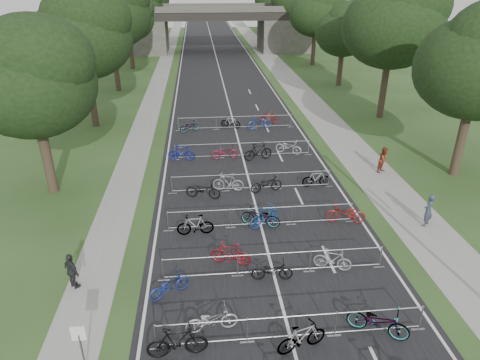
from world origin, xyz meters
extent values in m
cube|color=black|center=(0.00, 50.00, 0.01)|extent=(11.00, 140.00, 0.01)
cube|color=gray|center=(8.00, 50.00, 0.01)|extent=(3.00, 140.00, 0.01)
cube|color=gray|center=(-7.50, 50.00, 0.01)|extent=(2.00, 140.00, 0.01)
cube|color=silver|center=(0.00, 50.00, 0.00)|extent=(0.12, 140.00, 0.00)
cube|color=#44433D|center=(-11.50, 65.00, 2.50)|extent=(8.00, 8.00, 5.00)
cube|color=#44433D|center=(11.50, 65.00, 2.50)|extent=(8.00, 8.00, 5.00)
cube|color=black|center=(0.00, 65.00, 5.60)|extent=(30.00, 8.00, 1.20)
cube|color=#44433D|center=(0.00, 61.20, 6.60)|extent=(30.00, 0.40, 0.90)
cube|color=#44433D|center=(0.00, 68.80, 6.60)|extent=(30.00, 0.40, 0.90)
cylinder|color=#4C4C51|center=(-6.80, 3.00, 0.75)|extent=(0.06, 0.06, 1.50)
cube|color=white|center=(-6.80, 3.00, 1.55)|extent=(0.45, 0.04, 0.55)
cylinder|color=#33261C|center=(-11.50, 16.00, 2.10)|extent=(0.56, 0.56, 4.20)
ellipsoid|color=black|center=(-11.50, 16.00, 6.22)|extent=(6.72, 6.72, 5.51)
sphere|color=black|center=(-10.90, 15.50, 7.56)|extent=(5.38, 5.38, 5.38)
sphere|color=black|center=(-12.00, 16.50, 5.38)|extent=(4.37, 4.37, 4.37)
cylinder|color=#33261C|center=(13.00, 16.00, 2.24)|extent=(0.56, 0.56, 4.48)
ellipsoid|color=black|center=(13.00, 16.00, 6.63)|extent=(7.17, 7.17, 5.88)
sphere|color=black|center=(12.50, 16.50, 5.73)|extent=(4.66, 4.66, 4.66)
cylinder|color=#33261C|center=(-11.50, 28.00, 2.36)|extent=(0.56, 0.56, 4.72)
ellipsoid|color=black|center=(-11.50, 28.00, 6.99)|extent=(7.56, 7.56, 6.20)
sphere|color=black|center=(-10.90, 27.50, 8.50)|extent=(6.05, 6.05, 6.05)
sphere|color=black|center=(-12.00, 28.50, 6.05)|extent=(4.91, 4.91, 4.91)
cylinder|color=#33261C|center=(13.00, 28.00, 2.55)|extent=(0.56, 0.56, 5.11)
ellipsoid|color=black|center=(13.00, 28.00, 7.56)|extent=(8.18, 8.18, 6.70)
sphere|color=black|center=(13.60, 27.50, 9.20)|extent=(6.54, 6.54, 6.54)
sphere|color=black|center=(12.50, 28.50, 6.54)|extent=(5.31, 5.31, 5.31)
cylinder|color=#33261C|center=(-11.50, 40.00, 2.62)|extent=(0.56, 0.56, 5.25)
ellipsoid|color=black|center=(-11.50, 40.00, 7.77)|extent=(8.40, 8.40, 6.89)
sphere|color=black|center=(-12.00, 40.50, 6.72)|extent=(5.46, 5.46, 5.46)
cylinder|color=#33261C|center=(13.00, 40.00, 1.92)|extent=(0.56, 0.56, 3.85)
ellipsoid|color=black|center=(13.00, 40.00, 5.70)|extent=(6.16, 6.16, 5.05)
sphere|color=black|center=(13.60, 39.50, 6.93)|extent=(4.93, 4.93, 4.93)
sphere|color=black|center=(12.50, 40.50, 4.93)|extent=(4.00, 4.00, 4.00)
cylinder|color=#33261C|center=(-11.50, 52.00, 2.10)|extent=(0.56, 0.56, 4.20)
ellipsoid|color=black|center=(-11.50, 52.00, 6.22)|extent=(6.72, 6.72, 5.51)
sphere|color=black|center=(-10.90, 51.50, 7.56)|extent=(5.38, 5.38, 5.38)
sphere|color=black|center=(-12.00, 52.50, 5.38)|extent=(4.37, 4.37, 4.37)
cylinder|color=#33261C|center=(13.00, 52.00, 2.24)|extent=(0.56, 0.56, 4.48)
ellipsoid|color=black|center=(13.00, 52.00, 6.63)|extent=(7.17, 7.17, 5.88)
sphere|color=black|center=(13.60, 51.50, 8.06)|extent=(5.73, 5.73, 5.73)
sphere|color=black|center=(12.50, 52.50, 5.73)|extent=(4.66, 4.66, 4.66)
cylinder|color=#33261C|center=(-11.50, 64.00, 2.36)|extent=(0.56, 0.56, 4.72)
ellipsoid|color=black|center=(-11.50, 64.00, 6.99)|extent=(7.56, 7.56, 6.20)
sphere|color=black|center=(-12.00, 64.50, 6.05)|extent=(4.91, 4.91, 4.91)
cylinder|color=#33261C|center=(13.00, 64.00, 2.55)|extent=(0.56, 0.56, 5.11)
ellipsoid|color=black|center=(13.00, 64.00, 7.56)|extent=(8.18, 8.18, 6.70)
sphere|color=black|center=(12.50, 64.50, 6.54)|extent=(5.31, 5.31, 5.31)
cylinder|color=#33261C|center=(-11.50, 76.00, 2.62)|extent=(0.56, 0.56, 5.25)
sphere|color=black|center=(-12.00, 76.50, 6.72)|extent=(5.46, 5.46, 5.46)
cylinder|color=#33261C|center=(13.00, 76.00, 1.92)|extent=(0.56, 0.56, 3.85)
ellipsoid|color=black|center=(13.00, 76.00, 5.70)|extent=(6.16, 6.16, 5.05)
sphere|color=black|center=(13.60, 75.50, 6.93)|extent=(4.93, 4.93, 4.93)
sphere|color=black|center=(12.50, 76.50, 4.93)|extent=(4.00, 4.00, 4.00)
cylinder|color=#33261C|center=(-11.50, 88.00, 2.10)|extent=(0.56, 0.56, 4.20)
ellipsoid|color=black|center=(-11.50, 88.00, 6.22)|extent=(6.72, 6.72, 5.51)
sphere|color=black|center=(-12.00, 88.50, 5.38)|extent=(4.37, 4.37, 4.37)
cylinder|color=#33261C|center=(13.00, 88.00, 2.24)|extent=(0.56, 0.56, 4.48)
sphere|color=black|center=(12.50, 88.50, 5.73)|extent=(4.66, 4.66, 4.66)
cylinder|color=#989A9F|center=(0.00, 3.60, 1.05)|extent=(9.20, 0.04, 0.04)
cylinder|color=#989A9F|center=(0.00, 3.60, 0.18)|extent=(9.20, 0.04, 0.04)
cylinder|color=#989A9F|center=(-4.60, 3.60, 0.55)|extent=(0.05, 0.05, 1.10)
cube|color=#989A9F|center=(-4.60, 3.60, 0.01)|extent=(0.50, 0.08, 0.03)
cylinder|color=#989A9F|center=(-1.53, 3.60, 0.55)|extent=(0.05, 0.05, 1.10)
cube|color=#989A9F|center=(-1.53, 3.60, 0.01)|extent=(0.50, 0.08, 0.03)
cylinder|color=#989A9F|center=(1.53, 3.60, 0.55)|extent=(0.05, 0.05, 1.10)
cube|color=#989A9F|center=(1.53, 3.60, 0.01)|extent=(0.50, 0.08, 0.03)
cylinder|color=#989A9F|center=(4.60, 3.60, 0.55)|extent=(0.05, 0.05, 1.10)
cube|color=#989A9F|center=(4.60, 3.60, 0.01)|extent=(0.50, 0.08, 0.03)
cylinder|color=#989A9F|center=(0.00, 7.20, 1.05)|extent=(9.20, 0.04, 0.04)
cylinder|color=#989A9F|center=(0.00, 7.20, 0.18)|extent=(9.20, 0.04, 0.04)
cylinder|color=#989A9F|center=(-4.60, 7.20, 0.55)|extent=(0.05, 0.05, 1.10)
cube|color=#989A9F|center=(-4.60, 7.20, 0.01)|extent=(0.50, 0.08, 0.03)
cylinder|color=#989A9F|center=(-1.53, 7.20, 0.55)|extent=(0.05, 0.05, 1.10)
cube|color=#989A9F|center=(-1.53, 7.20, 0.01)|extent=(0.50, 0.08, 0.03)
cylinder|color=#989A9F|center=(1.53, 7.20, 0.55)|extent=(0.05, 0.05, 1.10)
cube|color=#989A9F|center=(1.53, 7.20, 0.01)|extent=(0.50, 0.08, 0.03)
cylinder|color=#989A9F|center=(4.60, 7.20, 0.55)|extent=(0.05, 0.05, 1.10)
cube|color=#989A9F|center=(4.60, 7.20, 0.01)|extent=(0.50, 0.08, 0.03)
cylinder|color=#989A9F|center=(0.00, 11.00, 1.05)|extent=(9.20, 0.04, 0.04)
cylinder|color=#989A9F|center=(0.00, 11.00, 0.18)|extent=(9.20, 0.04, 0.04)
cylinder|color=#989A9F|center=(-4.60, 11.00, 0.55)|extent=(0.05, 0.05, 1.10)
cube|color=#989A9F|center=(-4.60, 11.00, 0.01)|extent=(0.50, 0.08, 0.03)
cylinder|color=#989A9F|center=(-1.53, 11.00, 0.55)|extent=(0.05, 0.05, 1.10)
cube|color=#989A9F|center=(-1.53, 11.00, 0.01)|extent=(0.50, 0.08, 0.03)
cylinder|color=#989A9F|center=(1.53, 11.00, 0.55)|extent=(0.05, 0.05, 1.10)
cube|color=#989A9F|center=(1.53, 11.00, 0.01)|extent=(0.50, 0.08, 0.03)
cylinder|color=#989A9F|center=(4.60, 11.00, 0.55)|extent=(0.05, 0.05, 1.10)
cube|color=#989A9F|center=(4.60, 11.00, 0.01)|extent=(0.50, 0.08, 0.03)
cylinder|color=#989A9F|center=(0.00, 15.00, 1.05)|extent=(9.20, 0.04, 0.04)
cylinder|color=#989A9F|center=(0.00, 15.00, 0.18)|extent=(9.20, 0.04, 0.04)
cylinder|color=#989A9F|center=(-4.60, 15.00, 0.55)|extent=(0.05, 0.05, 1.10)
cube|color=#989A9F|center=(-4.60, 15.00, 0.01)|extent=(0.50, 0.08, 0.03)
cylinder|color=#989A9F|center=(-1.53, 15.00, 0.55)|extent=(0.05, 0.05, 1.10)
cube|color=#989A9F|center=(-1.53, 15.00, 0.01)|extent=(0.50, 0.08, 0.03)
cylinder|color=#989A9F|center=(1.53, 15.00, 0.55)|extent=(0.05, 0.05, 1.10)
cube|color=#989A9F|center=(1.53, 15.00, 0.01)|extent=(0.50, 0.08, 0.03)
cylinder|color=#989A9F|center=(4.60, 15.00, 0.55)|extent=(0.05, 0.05, 1.10)
cube|color=#989A9F|center=(4.60, 15.00, 0.01)|extent=(0.50, 0.08, 0.03)
cylinder|color=#989A9F|center=(0.00, 20.00, 1.05)|extent=(9.20, 0.04, 0.04)
cylinder|color=#989A9F|center=(0.00, 20.00, 0.18)|extent=(9.20, 0.04, 0.04)
cylinder|color=#989A9F|center=(-4.60, 20.00, 0.55)|extent=(0.05, 0.05, 1.10)
cube|color=#989A9F|center=(-4.60, 20.00, 0.01)|extent=(0.50, 0.08, 0.03)
cylinder|color=#989A9F|center=(-1.53, 20.00, 0.55)|extent=(0.05, 0.05, 1.10)
cube|color=#989A9F|center=(-1.53, 20.00, 0.01)|extent=(0.50, 0.08, 0.03)
cylinder|color=#989A9F|center=(1.53, 20.00, 0.55)|extent=(0.05, 0.05, 1.10)
cube|color=#989A9F|center=(1.53, 20.00, 0.01)|extent=(0.50, 0.08, 0.03)
cylinder|color=#989A9F|center=(4.60, 20.00, 0.55)|extent=(0.05, 0.05, 1.10)
cube|color=#989A9F|center=(4.60, 20.00, 0.01)|extent=(0.50, 0.08, 0.03)
cylinder|color=#989A9F|center=(0.00, 26.00, 1.05)|extent=(9.20, 0.04, 0.04)
cylinder|color=#989A9F|center=(0.00, 26.00, 0.18)|extent=(9.20, 0.04, 0.04)
cylinder|color=#989A9F|center=(-4.60, 26.00, 0.55)|extent=(0.05, 0.05, 1.10)
cube|color=#989A9F|center=(-4.60, 26.00, 0.01)|extent=(0.50, 0.08, 0.03)
cylinder|color=#989A9F|center=(-1.53, 26.00, 0.55)|extent=(0.05, 0.05, 1.10)
cube|color=#989A9F|center=(-1.53, 26.00, 0.01)|extent=(0.50, 0.08, 0.03)
cylinder|color=#989A9F|center=(1.53, 26.00, 0.55)|extent=(0.05, 0.05, 1.10)
cube|color=#989A9F|center=(1.53, 26.00, 0.01)|extent=(0.50, 0.08, 0.03)
cylinder|color=#989A9F|center=(4.60, 26.00, 0.55)|extent=(0.05, 0.05, 1.10)
cube|color=#989A9F|center=(4.60, 26.00, 0.01)|extent=(0.50, 0.08, 0.03)
imported|color=black|center=(-3.88, 3.27, 0.61)|extent=(2.06, 0.70, 1.22)
imported|color=#A3A1A8|center=(-2.71, 4.29, 0.49)|extent=(1.94, 0.88, 0.98)
imported|color=#989A9F|center=(0.24, 3.13, 0.55)|extent=(1.89, 1.02, 1.10)
imported|color=#989A9F|center=(3.04, 3.57, 0.57)|extent=(2.25, 1.69, 1.13)
imported|color=navy|center=(-4.30, 6.31, 0.45)|extent=(1.79, 1.40, 0.90)
imported|color=maroon|center=(-1.75, 8.08, 0.54)|extent=(1.85, 1.01, 1.07)
imported|color=black|center=(-0.14, 6.86, 0.45)|extent=(1.76, 0.74, 0.90)
imported|color=#9D9DA4|center=(2.54, 7.29, 0.49)|extent=(1.68, 1.01, 0.98)
imported|color=#989A9F|center=(-3.27, 10.57, 0.54)|extent=(1.80, 0.57, 1.07)
imported|color=#989A9F|center=(-0.04, 11.04, 0.52)|extent=(2.09, 1.38, 1.04)
imported|color=navy|center=(0.18, 11.08, 0.56)|extent=(1.86, 1.46, 1.12)
imported|color=maroon|center=(4.30, 10.94, 0.52)|extent=(2.08, 1.03, 1.05)
imported|color=black|center=(-2.82, 14.30, 0.52)|extent=(2.09, 1.21, 1.04)
imported|color=gray|center=(-1.36, 15.07, 0.55)|extent=(1.89, 0.84, 1.10)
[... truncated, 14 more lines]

